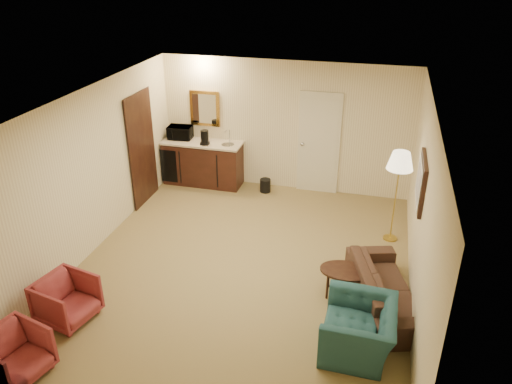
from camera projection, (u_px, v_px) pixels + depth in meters
ground at (244, 265)px, 7.80m from camera, size 6.00×6.00×0.00m
room_walls at (250, 145)px, 7.74m from camera, size 5.02×6.01×2.61m
wetbar_cabinet at (203, 163)px, 10.34m from camera, size 1.64×0.58×0.92m
sofa at (386, 283)px, 6.79m from camera, size 1.07×1.93×0.72m
teal_armchair at (359, 322)px, 5.98m from camera, size 0.65×0.99×0.85m
rose_chair_near at (66, 298)px, 6.53m from camera, size 0.74×0.78×0.68m
rose_chair_far at (14, 353)px, 5.65m from camera, size 0.74×0.77×0.66m
coffee_table at (345, 282)px, 7.06m from camera, size 0.75×0.53×0.42m
floor_lamp at (396, 197)px, 8.16m from camera, size 0.47×0.47×1.60m
waste_bin at (265, 185)px, 10.11m from camera, size 0.23×0.23×0.27m
microwave at (180, 131)px, 10.24m from camera, size 0.51×0.31×0.33m
coffee_maker at (205, 137)px, 9.94m from camera, size 0.20×0.20×0.30m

